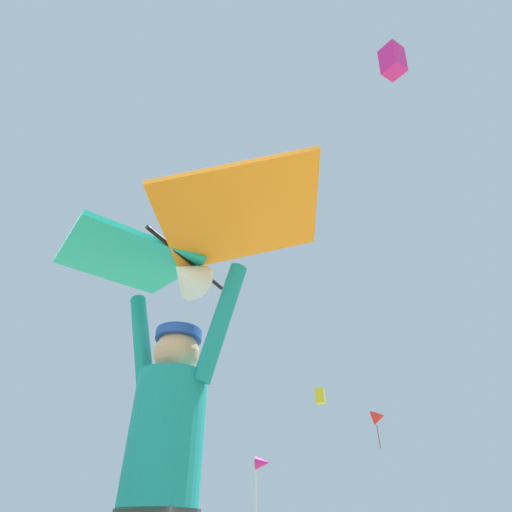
% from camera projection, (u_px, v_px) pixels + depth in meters
% --- Properties ---
extents(kite_flyer_person, '(0.80, 0.43, 1.92)m').
position_uv_depth(kite_flyer_person, '(161.00, 476.00, 1.69)').
color(kite_flyer_person, '#424751').
rests_on(kite_flyer_person, ground).
extents(held_stunt_kite, '(1.85, 1.23, 0.41)m').
position_uv_depth(held_stunt_kite, '(180.00, 248.00, 2.33)').
color(held_stunt_kite, black).
extents(distant_kite_teal_mid_left, '(0.66, 0.64, 0.29)m').
position_uv_depth(distant_kite_teal_mid_left, '(181.00, 421.00, 27.10)').
color(distant_kite_teal_mid_left, '#19B2AD').
extents(distant_kite_black_high_right, '(1.26, 1.48, 1.58)m').
position_uv_depth(distant_kite_black_high_right, '(169.00, 454.00, 28.81)').
color(distant_kite_black_high_right, black).
extents(distant_kite_magenta_low_right, '(1.23, 1.47, 1.58)m').
position_uv_depth(distant_kite_magenta_low_right, '(392.00, 61.00, 17.33)').
color(distant_kite_magenta_low_right, '#DB2393').
extents(distant_kite_yellow_far_center, '(0.60, 0.61, 0.91)m').
position_uv_depth(distant_kite_yellow_far_center, '(320.00, 396.00, 25.04)').
color(distant_kite_yellow_far_center, yellow).
extents(distant_kite_red_overhead_distant, '(1.39, 1.36, 2.47)m').
position_uv_depth(distant_kite_red_overhead_distant, '(376.00, 419.00, 27.00)').
color(distant_kite_red_overhead_distant, red).
extents(marker_flag, '(0.30, 0.24, 2.08)m').
position_uv_depth(marker_flag, '(261.00, 472.00, 7.74)').
color(marker_flag, silver).
rests_on(marker_flag, ground).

